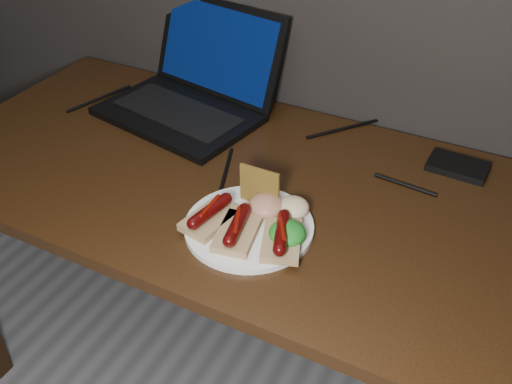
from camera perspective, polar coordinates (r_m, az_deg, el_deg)
The scene contains 12 objects.
desk at distance 1.31m, azimuth -2.67°, elevation -1.36°, with size 1.40×0.70×0.75m.
laptop at distance 1.50m, azimuth -6.36°, elevation 10.08°, with size 0.45×0.41×0.25m.
hard_drive at distance 1.35m, azimuth 19.52°, elevation 2.44°, with size 0.13×0.08×0.02m, color black.
desk_cables at distance 1.38m, azimuth -0.15°, elevation 5.38°, with size 0.94×0.47×0.01m.
plate at distance 1.11m, azimuth -0.71°, elevation -3.47°, with size 0.25×0.25×0.01m, color white.
bread_sausage_left at distance 1.10m, azimuth -4.59°, elevation -2.36°, with size 0.09×0.13×0.04m.
bread_sausage_center at distance 1.07m, azimuth -1.88°, elevation -3.76°, with size 0.09×0.13×0.04m.
bread_sausage_right at distance 1.05m, azimuth 2.58°, elevation -4.51°, with size 0.11×0.13×0.04m.
crispbread at distance 1.13m, azimuth 0.35°, elevation 0.54°, with size 0.09×0.01×0.09m, color olive.
salad_greens at distance 1.06m, azimuth 3.17°, elevation -4.13°, with size 0.07×0.07×0.04m, color #105416.
salsa_mound at distance 1.12m, azimuth 1.08°, elevation -1.34°, with size 0.07×0.07×0.04m, color maroon.
coleslaw_mound at distance 1.12m, azimuth 3.72°, elevation -1.55°, with size 0.06×0.06×0.04m, color silver.
Camera 1 is at (0.52, 0.49, 1.48)m, focal length 40.00 mm.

